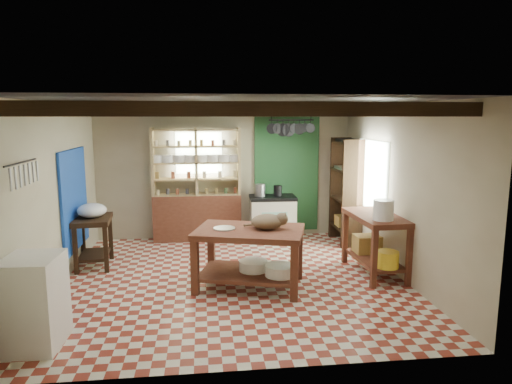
{
  "coord_description": "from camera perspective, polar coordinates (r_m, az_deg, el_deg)",
  "views": [
    {
      "loc": [
        -0.44,
        -6.52,
        2.41
      ],
      "look_at": [
        0.37,
        0.3,
        1.27
      ],
      "focal_mm": 32.0,
      "sensor_mm": 36.0,
      "label": 1
    }
  ],
  "objects": [
    {
      "name": "steel_tray",
      "position": [
        6.45,
        -3.98,
        -4.55
      ],
      "size": [
        0.38,
        0.38,
        0.02
      ],
      "primitive_type": "cylinder",
      "rotation": [
        0.0,
        0.0,
        -0.29
      ],
      "color": "#9A9BA1",
      "rests_on": "work_table"
    },
    {
      "name": "ceiling_beams",
      "position": [
        6.53,
        -2.97,
        10.06
      ],
      "size": [
        5.0,
        3.8,
        0.15
      ],
      "primitive_type": "cube",
      "color": "black",
      "rests_on": "ceiling"
    },
    {
      "name": "wall_back",
      "position": [
        9.1,
        -3.96,
        2.42
      ],
      "size": [
        5.0,
        0.04,
        2.6
      ],
      "primitive_type": "cube",
      "color": "#B9B195",
      "rests_on": "floor"
    },
    {
      "name": "yellow_tub",
      "position": [
        6.93,
        16.09,
        -8.08
      ],
      "size": [
        0.34,
        0.34,
        0.24
      ],
      "primitive_type": "cylinder",
      "rotation": [
        0.0,
        0.0,
        0.04
      ],
      "color": "yellow",
      "rests_on": "right_counter"
    },
    {
      "name": "kettle_left",
      "position": [
        8.86,
        0.5,
        0.24
      ],
      "size": [
        0.22,
        0.22,
        0.24
      ],
      "primitive_type": "cylinder",
      "rotation": [
        0.0,
        0.0,
        -0.03
      ],
      "color": "#9A9BA1",
      "rests_on": "stove"
    },
    {
      "name": "wicker_basket",
      "position": [
        7.58,
        13.7,
        -6.31
      ],
      "size": [
        0.41,
        0.33,
        0.28
      ],
      "primitive_type": "cube",
      "rotation": [
        0.0,
        0.0,
        0.04
      ],
      "color": "#AB8945",
      "rests_on": "right_counter"
    },
    {
      "name": "wall_front",
      "position": [
        4.19,
        -0.53,
        -5.89
      ],
      "size": [
        5.0,
        0.04,
        2.6
      ],
      "primitive_type": "cube",
      "color": "#B9B195",
      "rests_on": "floor"
    },
    {
      "name": "ceiling",
      "position": [
        6.54,
        -2.98,
        11.11
      ],
      "size": [
        5.0,
        5.0,
        0.02
      ],
      "primitive_type": "cube",
      "color": "#404145",
      "rests_on": "wall_back"
    },
    {
      "name": "wall_left",
      "position": [
        6.93,
        -23.99,
        -0.59
      ],
      "size": [
        0.04,
        5.0,
        2.6
      ],
      "primitive_type": "cube",
      "color": "#B9B195",
      "rests_on": "floor"
    },
    {
      "name": "wall_right",
      "position": [
        7.23,
        17.28,
        0.2
      ],
      "size": [
        0.04,
        5.0,
        2.6
      ],
      "primitive_type": "cube",
      "color": "#B9B195",
      "rests_on": "floor"
    },
    {
      "name": "white_cabinet",
      "position": [
        5.44,
        -26.01,
        -12.24
      ],
      "size": [
        0.57,
        0.67,
        0.97
      ],
      "primitive_type": "cube",
      "rotation": [
        0.0,
        0.0,
        -0.05
      ],
      "color": "white",
      "rests_on": "floor"
    },
    {
      "name": "basin_large",
      "position": [
        6.62,
        -0.31,
        -9.17
      ],
      "size": [
        0.52,
        0.52,
        0.14
      ],
      "primitive_type": "cylinder",
      "rotation": [
        0.0,
        0.0,
        -0.29
      ],
      "color": "white",
      "rests_on": "work_table"
    },
    {
      "name": "blue_wall_patch",
      "position": [
        7.8,
        -21.76,
        -0.89
      ],
      "size": [
        0.04,
        1.4,
        1.6
      ],
      "primitive_type": "cube",
      "color": "#1642A8",
      "rests_on": "wall_left"
    },
    {
      "name": "prep_table",
      "position": [
        7.85,
        -19.61,
        -5.9
      ],
      "size": [
        0.62,
        0.85,
        0.81
      ],
      "primitive_type": "cube",
      "rotation": [
        0.0,
        0.0,
        0.08
      ],
      "color": "black",
      "rests_on": "floor"
    },
    {
      "name": "enamel_bowl",
      "position": [
        7.73,
        -19.82,
        -2.17
      ],
      "size": [
        0.49,
        0.49,
        0.23
      ],
      "primitive_type": "ellipsoid",
      "rotation": [
        0.0,
        0.0,
        0.08
      ],
      "color": "white",
      "rests_on": "prep_table"
    },
    {
      "name": "white_bucket",
      "position": [
        6.82,
        15.63,
        -2.17
      ],
      "size": [
        0.3,
        0.3,
        0.29
      ],
      "primitive_type": "cylinder",
      "rotation": [
        0.0,
        0.0,
        0.04
      ],
      "color": "white",
      "rests_on": "right_counter"
    },
    {
      "name": "pot_rack",
      "position": [
        8.74,
        4.42,
        7.91
      ],
      "size": [
        0.86,
        0.12,
        0.36
      ],
      "primitive_type": "cube",
      "color": "black",
      "rests_on": "ceiling"
    },
    {
      "name": "window_right",
      "position": [
        8.13,
        14.34,
        2.02
      ],
      "size": [
        0.02,
        1.3,
        1.2
      ],
      "primitive_type": "cube",
      "color": "beige",
      "rests_on": "wall_right"
    },
    {
      "name": "window_back",
      "position": [
        9.03,
        -7.17,
        4.87
      ],
      "size": [
        0.9,
        0.02,
        0.8
      ],
      "primitive_type": "cube",
      "color": "beige",
      "rests_on": "wall_back"
    },
    {
      "name": "shelving_unit",
      "position": [
        8.92,
        -7.41,
        0.93
      ],
      "size": [
        1.7,
        0.34,
        2.2
      ],
      "primitive_type": "cube",
      "color": "tan",
      "rests_on": "floor"
    },
    {
      "name": "tall_rack",
      "position": [
        8.86,
        11.18,
        0.12
      ],
      "size": [
        0.4,
        0.86,
        2.0
      ],
      "primitive_type": "cube",
      "color": "black",
      "rests_on": "floor"
    },
    {
      "name": "floor",
      "position": [
        6.97,
        -2.79,
        -10.88
      ],
      "size": [
        5.0,
        5.0,
        0.02
      ],
      "primitive_type": "cube",
      "color": "maroon",
      "rests_on": "ground"
    },
    {
      "name": "basin_small",
      "position": [
        6.42,
        3.03,
        -9.75
      ],
      "size": [
        0.53,
        0.53,
        0.15
      ],
      "primitive_type": "cylinder",
      "rotation": [
        0.0,
        0.0,
        -0.29
      ],
      "color": "white",
      "rests_on": "work_table"
    },
    {
      "name": "work_table",
      "position": [
        6.54,
        -0.82,
        -8.24
      ],
      "size": [
        1.71,
        1.37,
        0.84
      ],
      "primitive_type": "cube",
      "rotation": [
        0.0,
        0.0,
        -0.29
      ],
      "color": "brown",
      "rests_on": "floor"
    },
    {
      "name": "utensil_rail",
      "position": [
        5.72,
        -27.24,
        2.09
      ],
      "size": [
        0.06,
        0.9,
        0.28
      ],
      "primitive_type": "cube",
      "color": "black",
      "rests_on": "wall_left"
    },
    {
      "name": "green_wall_patch",
      "position": [
        9.22,
        3.84,
        2.2
      ],
      "size": [
        1.3,
        0.04,
        2.3
      ],
      "primitive_type": "cube",
      "color": "#205229",
      "rests_on": "wall_back"
    },
    {
      "name": "stove",
      "position": [
        8.99,
        2.08,
        -3.24
      ],
      "size": [
        0.91,
        0.62,
        0.87
      ],
      "primitive_type": "cube",
      "rotation": [
        0.0,
        0.0,
        -0.03
      ],
      "color": "silver",
      "rests_on": "floor"
    },
    {
      "name": "cat",
      "position": [
        6.41,
        1.45,
        -3.72
      ],
      "size": [
        0.5,
        0.41,
        0.21
      ],
      "primitive_type": "ellipsoid",
      "rotation": [
        0.0,
        0.0,
        -0.11
      ],
      "color": "#7D6649",
      "rests_on": "work_table"
    },
    {
      "name": "kettle_right",
      "position": [
        8.9,
        2.74,
        0.15
      ],
      "size": [
        0.17,
        0.17,
        0.21
      ],
      "primitive_type": "cylinder",
      "rotation": [
        0.0,
        0.0,
        -0.03
      ],
      "color": "black",
      "rests_on": "stove"
    },
    {
      "name": "right_counter",
      "position": [
        7.29,
        14.63,
        -6.33
      ],
      "size": [
        0.7,
        1.32,
        0.93
      ],
      "primitive_type": "cube",
      "rotation": [
        0.0,
        0.0,
        0.04
      ],
      "color": "brown",
      "rests_on": "floor"
    }
  ]
}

